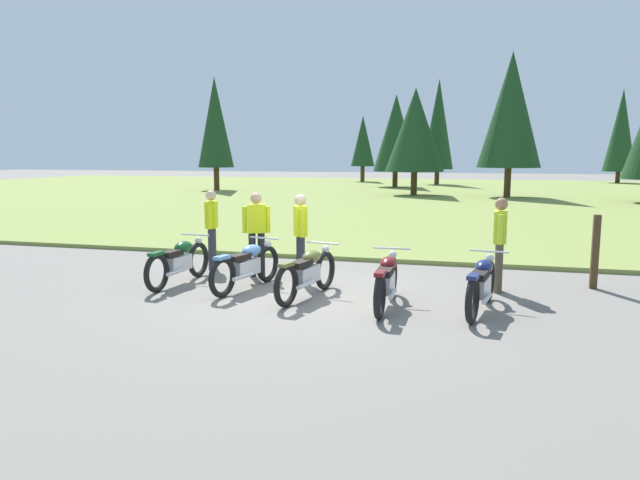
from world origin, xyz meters
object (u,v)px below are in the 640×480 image
at_px(rider_in_hivis_vest, 500,239).
at_px(rider_with_back_turned, 256,229).
at_px(motorcycle_british_green, 179,261).
at_px(rider_checking_bike, 301,232).
at_px(trail_marker_post, 595,252).
at_px(rider_near_row_end, 212,225).
at_px(motorcycle_olive, 307,272).
at_px(motorcycle_navy, 482,284).
at_px(motorcycle_maroon, 387,280).
at_px(motorcycle_sky_blue, 247,265).

xyz_separation_m(rider_in_hivis_vest, rider_with_back_turned, (-4.61, 0.13, 0.00)).
xyz_separation_m(motorcycle_british_green, rider_checking_bike, (2.11, 0.88, 0.51)).
bearing_deg(trail_marker_post, rider_near_row_end, -178.97).
bearing_deg(rider_near_row_end, rider_checking_bike, -16.89).
height_order(motorcycle_olive, motorcycle_navy, same).
distance_m(rider_with_back_turned, trail_marker_post, 6.32).
xyz_separation_m(motorcycle_maroon, rider_near_row_end, (-4.07, 2.19, 0.51)).
distance_m(motorcycle_maroon, motorcycle_navy, 1.46).
distance_m(motorcycle_british_green, trail_marker_post, 7.62).
distance_m(motorcycle_british_green, motorcycle_sky_blue, 1.38).
xyz_separation_m(motorcycle_navy, trail_marker_post, (1.96, 2.21, 0.23)).
bearing_deg(motorcycle_sky_blue, motorcycle_british_green, 177.75).
bearing_deg(motorcycle_maroon, trail_marker_post, 34.28).
relative_size(motorcycle_british_green, rider_in_hivis_vest, 1.26).
distance_m(motorcycle_british_green, rider_checking_bike, 2.34).
bearing_deg(motorcycle_british_green, motorcycle_sky_blue, -2.25).
distance_m(motorcycle_navy, rider_checking_bike, 3.68).
relative_size(motorcycle_navy, trail_marker_post, 1.55).
height_order(rider_checking_bike, rider_near_row_end, same).
height_order(motorcycle_navy, rider_checking_bike, rider_checking_bike).
bearing_deg(rider_near_row_end, trail_marker_post, 1.03).
bearing_deg(motorcycle_olive, rider_with_back_turned, 135.98).
xyz_separation_m(motorcycle_british_green, rider_with_back_turned, (1.14, 1.05, 0.51)).
relative_size(motorcycle_maroon, rider_near_row_end, 1.26).
xyz_separation_m(motorcycle_british_green, motorcycle_maroon, (4.01, -0.66, 0.00)).
xyz_separation_m(motorcycle_navy, rider_with_back_turned, (-4.32, 1.59, 0.51)).
bearing_deg(rider_in_hivis_vest, motorcycle_british_green, -170.88).
xyz_separation_m(rider_in_hivis_vest, trail_marker_post, (1.68, 0.75, -0.28)).
bearing_deg(motorcycle_british_green, motorcycle_olive, -8.11).
bearing_deg(motorcycle_maroon, motorcycle_olive, 168.49).
xyz_separation_m(motorcycle_british_green, motorcycle_sky_blue, (1.38, -0.05, 0.00)).
distance_m(motorcycle_british_green, motorcycle_maroon, 4.07).
xyz_separation_m(rider_near_row_end, trail_marker_post, (7.49, 0.13, -0.28)).
relative_size(motorcycle_sky_blue, motorcycle_navy, 0.99).
xyz_separation_m(rider_checking_bike, trail_marker_post, (5.32, 0.79, -0.28)).
relative_size(motorcycle_british_green, rider_near_row_end, 1.26).
distance_m(motorcycle_navy, rider_near_row_end, 5.92).
height_order(motorcycle_british_green, motorcycle_olive, same).
height_order(motorcycle_sky_blue, motorcycle_olive, same).
xyz_separation_m(motorcycle_sky_blue, rider_near_row_end, (-1.44, 1.59, 0.51)).
bearing_deg(rider_in_hivis_vest, trail_marker_post, 24.02).
bearing_deg(rider_in_hivis_vest, rider_near_row_end, 173.97).
xyz_separation_m(motorcycle_navy, rider_near_row_end, (-5.52, 2.08, 0.51)).
xyz_separation_m(motorcycle_sky_blue, trail_marker_post, (6.05, 1.72, 0.23)).
height_order(motorcycle_british_green, motorcycle_maroon, same).
height_order(motorcycle_sky_blue, motorcycle_maroon, same).
bearing_deg(rider_checking_bike, motorcycle_maroon, -38.88).
bearing_deg(rider_checking_bike, rider_with_back_turned, 170.01).
height_order(motorcycle_british_green, rider_near_row_end, rider_near_row_end).
bearing_deg(motorcycle_navy, motorcycle_maroon, -175.40).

